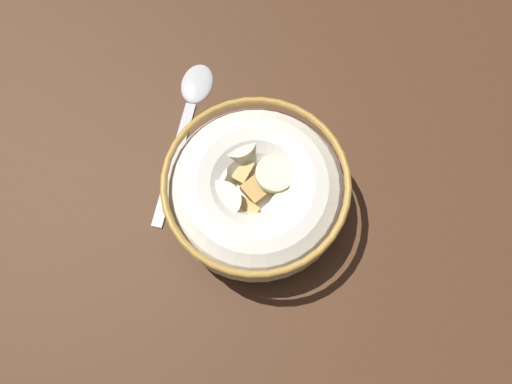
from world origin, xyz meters
TOP-DOWN VIEW (x-y plane):
  - ground_plane at (0.00, 0.00)cm, footprint 122.44×122.44cm
  - cereal_bowl at (-0.01, -0.00)cm, footprint 15.68×15.68cm
  - spoon at (10.26, -6.09)cm, footprint 6.49×17.30cm

SIDE VIEW (x-z plane):
  - ground_plane at x=0.00cm, z-range -2.00..0.00cm
  - spoon at x=10.26cm, z-range -0.06..0.74cm
  - cereal_bowl at x=-0.01cm, z-range 0.24..6.06cm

